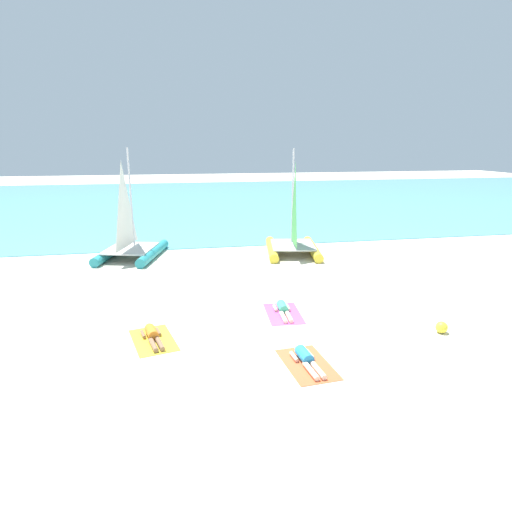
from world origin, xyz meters
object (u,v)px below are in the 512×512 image
Objects in this scene: sunbather_left at (153,335)px; towel_right at (283,314)px; sailboat_teal at (130,242)px; beach_ball at (442,327)px; towel_left at (153,340)px; sailboat_yellow at (293,239)px; sunbather_right at (283,309)px; sunbather_middle at (306,359)px; towel_middle at (307,364)px.

towel_right is (4.15, 1.13, -0.13)m from sunbather_left.
sailboat_teal is 9.62m from sunbather_left.
beach_ball is at bearing -32.97° from sailboat_teal.
towel_left is at bearing -163.83° from towel_right.
sailboat_teal is at bearing -175.65° from sailboat_yellow.
towel_left is 1.00× the size of towel_right.
sailboat_yellow reaches higher than beach_ball.
sailboat_teal is 2.76× the size of towel_left.
sailboat_yellow reaches higher than towel_right.
sailboat_yellow is 10.09m from beach_ball.
towel_right is at bearing -90.00° from sunbather_right.
sunbather_left is 0.99× the size of sunbather_right.
towel_left is at bearing -90.00° from sunbather_left.
sunbather_middle is 4.58m from beach_ball.
sailboat_teal reaches higher than sunbather_left.
sailboat_yellow is at bearing 100.11° from beach_ball.
sailboat_yellow is at bearing 70.94° from sunbather_middle.
sailboat_teal reaches higher than sunbather_middle.
sunbather_left is at bearing -160.13° from sunbather_right.
towel_middle is at bearing -29.19° from towel_left.
towel_middle is (3.90, -2.23, -0.13)m from sunbather_left.
sunbather_right reaches higher than towel_right.
sailboat_teal is 2.76× the size of towel_middle.
towel_left and towel_right have the same top height.
towel_left is at bearing -159.25° from sunbather_right.
towel_middle is at bearing -90.58° from sunbather_right.
sunbather_left is at bearing 171.97° from beach_ball.
sunbather_right is at bearing 86.25° from towel_right.
beach_ball reaches higher than towel_middle.
towel_right is (0.26, 3.37, 0.00)m from towel_middle.
sunbather_right is at bearing -41.67° from sailboat_teal.
sunbather_middle is (-0.01, 0.07, 0.13)m from towel_middle.
towel_right is at bearing 85.66° from towel_middle.
sailboat_teal is at bearing 123.41° from towel_right.
sailboat_yellow reaches higher than sunbather_right.
towel_left is 0.14m from sunbather_left.
sunbather_middle is 1.00× the size of sunbather_right.
sailboat_teal is 9.69m from towel_left.
towel_middle is 1.21× the size of sunbather_right.
sailboat_yellow reaches higher than sunbather_left.
sunbather_middle is 3.31m from towel_right.
towel_middle is (3.88, -2.17, 0.00)m from towel_left.
sailboat_teal is 1.01× the size of sailboat_yellow.
towel_left is (-6.58, -8.80, -0.77)m from sailboat_yellow.
sunbather_left is 4.45m from sunbather_middle.
towel_middle is at bearing -166.75° from beach_ball.
sailboat_teal reaches higher than towel_middle.
sailboat_yellow is at bearing 76.16° from towel_middle.
sunbather_middle is at bearing -28.47° from towel_left.
sunbather_right is 4.47× the size of beach_ball.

